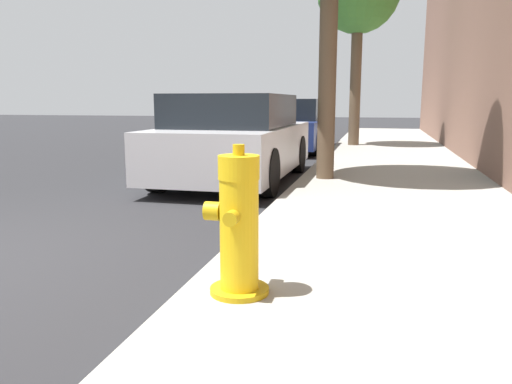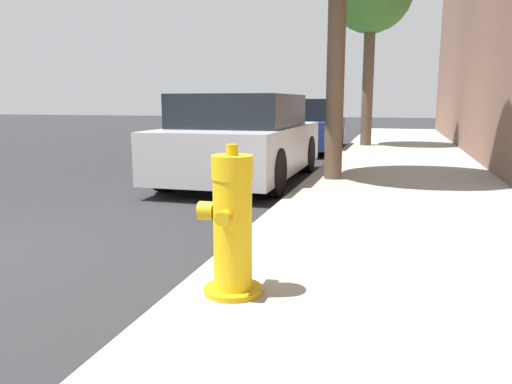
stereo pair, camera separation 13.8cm
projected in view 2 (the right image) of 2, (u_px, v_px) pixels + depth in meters
name	position (u px, v px, depth m)	size (l,w,h in m)	color
sidewalk_slab	(408.00, 302.00, 3.13)	(2.90, 40.00, 0.12)	#99968E
fire_hydrant	(232.00, 227.00, 3.06)	(0.40, 0.40, 0.93)	#C39C11
parked_car_near	(243.00, 140.00, 8.14)	(1.85, 4.08, 1.41)	#B7B7BC
parked_car_mid	(305.00, 126.00, 13.44)	(1.74, 4.51, 1.37)	navy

